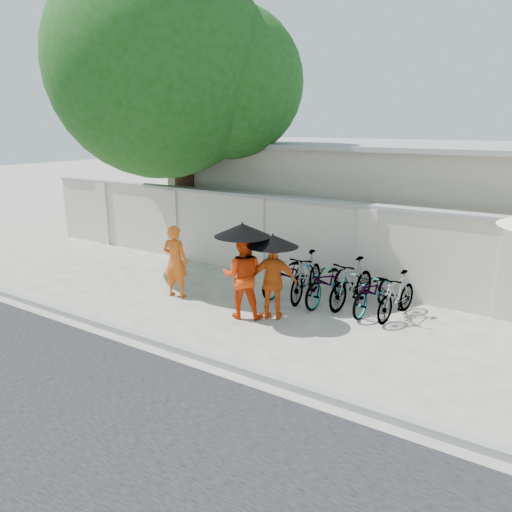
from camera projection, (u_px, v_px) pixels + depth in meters
The scene contains 16 objects.
ground at pixel (217, 316), 10.32m from camera, with size 80.00×80.00×0.00m, color beige.
kerb at pixel (159, 343), 8.93m from camera, with size 40.00×0.16×0.12m, color gray.
compound_wall at pixel (330, 245), 12.11m from camera, with size 20.00×0.30×2.00m, color beige.
building_behind at pixel (418, 204), 14.49m from camera, with size 14.00×6.00×3.20m, color #C0B497.
shade_tree at pixel (173, 75), 13.35m from camera, with size 6.70×6.20×8.20m.
monk_left at pixel (175, 261), 11.30m from camera, with size 0.61×0.40×1.66m, color orange.
monk_center at pixel (243, 276), 10.07m from camera, with size 0.85×0.66×1.75m, color #E53A0A.
parasol_center at pixel (242, 230), 9.73m from camera, with size 1.12×1.12×0.99m.
monk_right at pixel (274, 281), 10.00m from camera, with size 0.93×0.39×1.59m, color #D45513.
parasol_right at pixel (273, 241), 9.70m from camera, with size 1.02×1.02×0.87m.
bike_0 at pixel (288, 274), 11.57m from camera, with size 0.63×1.81×0.95m, color gray.
bike_1 at pixel (306, 276), 11.21m from camera, with size 0.50×1.79×1.07m, color gray.
bike_2 at pixel (328, 282), 10.98m from camera, with size 0.64×1.83×0.96m, color gray.
bike_3 at pixel (352, 283), 10.76m from camera, with size 0.49×1.75×1.05m, color gray.
bike_4 at pixel (373, 291), 10.45m from camera, with size 0.60×1.73×0.91m, color gray.
bike_5 at pixel (397, 296), 10.11m from camera, with size 0.45×1.59×0.95m, color gray.
Camera 1 is at (5.99, -7.61, 3.86)m, focal length 35.00 mm.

